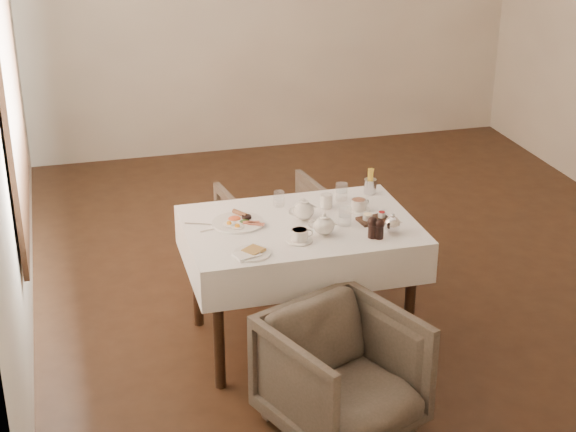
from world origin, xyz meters
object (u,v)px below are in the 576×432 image
(armchair_far, at_px, (276,230))
(breakfast_plate, at_px, (238,222))
(armchair_near, at_px, (342,374))
(table, at_px, (300,243))
(teapot_centre, at_px, (304,209))

(armchair_far, xyz_separation_m, breakfast_plate, (-0.42, -0.80, 0.46))
(armchair_near, distance_m, breakfast_plate, 1.08)
(table, xyz_separation_m, breakfast_plate, (-0.33, 0.09, 0.13))
(armchair_near, bearing_deg, table, 66.53)
(breakfast_plate, height_order, teapot_centre, teapot_centre)
(teapot_centre, bearing_deg, armchair_far, 83.16)
(armchair_far, height_order, teapot_centre, teapot_centre)
(breakfast_plate, bearing_deg, table, -22.49)
(armchair_near, relative_size, armchair_far, 1.02)
(armchair_near, xyz_separation_m, armchair_far, (0.11, 1.73, -0.00))
(armchair_near, distance_m, armchair_far, 1.74)
(table, distance_m, breakfast_plate, 0.37)
(armchair_far, xyz_separation_m, teapot_centre, (-0.06, -0.85, 0.52))
(breakfast_plate, xyz_separation_m, teapot_centre, (0.37, -0.04, 0.05))
(table, relative_size, armchair_near, 1.88)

